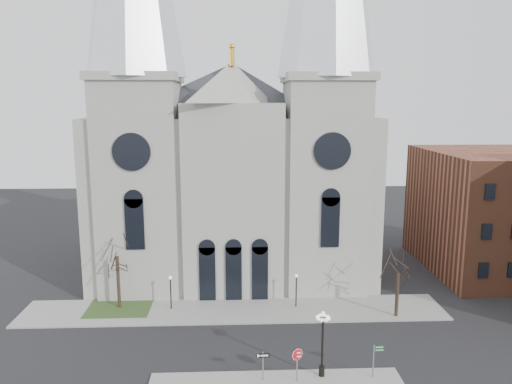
{
  "coord_description": "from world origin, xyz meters",
  "views": [
    {
      "loc": [
        0.18,
        -33.7,
        19.75
      ],
      "look_at": [
        1.98,
        8.0,
        12.07
      ],
      "focal_mm": 35.0,
      "sensor_mm": 36.0,
      "label": 1
    }
  ],
  "objects_px": {
    "stop_sign": "(297,358)",
    "one_way_sign": "(263,361)",
    "globe_lamp": "(323,336)",
    "street_name_sign": "(375,358)"
  },
  "relations": [
    {
      "from": "stop_sign",
      "to": "one_way_sign",
      "type": "bearing_deg",
      "value": 169.17
    },
    {
      "from": "stop_sign",
      "to": "globe_lamp",
      "type": "distance_m",
      "value": 2.38
    },
    {
      "from": "one_way_sign",
      "to": "stop_sign",
      "type": "bearing_deg",
      "value": -7.52
    },
    {
      "from": "stop_sign",
      "to": "globe_lamp",
      "type": "height_order",
      "value": "globe_lamp"
    },
    {
      "from": "street_name_sign",
      "to": "one_way_sign",
      "type": "bearing_deg",
      "value": 175.81
    },
    {
      "from": "stop_sign",
      "to": "globe_lamp",
      "type": "xyz_separation_m",
      "value": [
        1.87,
        0.6,
        1.34
      ]
    },
    {
      "from": "globe_lamp",
      "to": "one_way_sign",
      "type": "height_order",
      "value": "globe_lamp"
    },
    {
      "from": "one_way_sign",
      "to": "street_name_sign",
      "type": "xyz_separation_m",
      "value": [
        8.02,
        0.06,
        -0.02
      ]
    },
    {
      "from": "stop_sign",
      "to": "street_name_sign",
      "type": "relative_size",
      "value": 1.01
    },
    {
      "from": "globe_lamp",
      "to": "street_name_sign",
      "type": "xyz_separation_m",
      "value": [
        3.75,
        -0.3,
        -1.67
      ]
    }
  ]
}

